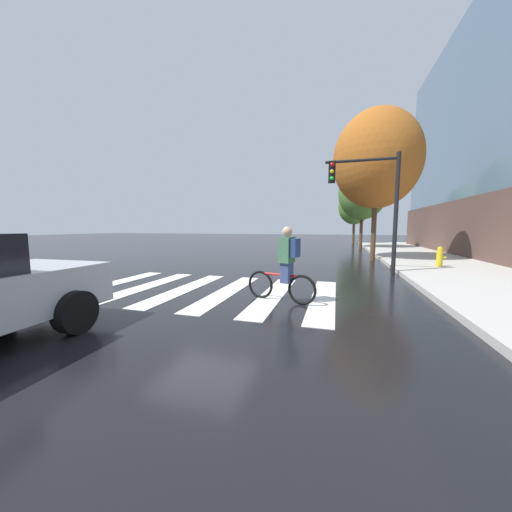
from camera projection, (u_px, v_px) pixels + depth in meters
ground_plane at (204, 290)px, 7.36m from camera, size 120.00×120.00×0.00m
crosswalk_stripes at (206, 290)px, 7.34m from camera, size 6.65×4.06×0.01m
cyclist at (285, 265)px, 6.09m from camera, size 1.66×0.53×1.69m
traffic_light_near at (371, 193)px, 9.61m from camera, size 2.47×0.28×4.20m
fire_hydrant at (440, 257)px, 10.72m from camera, size 0.33×0.22×0.78m
street_tree_near at (377, 159)px, 13.45m from camera, size 4.14×4.14×7.37m
street_tree_mid at (363, 193)px, 21.26m from camera, size 3.61×3.61×6.41m
street_tree_far at (354, 207)px, 27.87m from camera, size 3.13×3.13×5.57m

